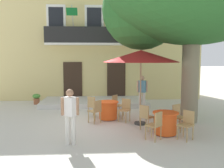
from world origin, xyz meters
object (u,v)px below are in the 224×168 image
at_px(cafe_umbrella, 141,56).
at_px(pedestrian_near_entrance, 70,114).
at_px(cafe_table_near_tree, 165,123).
at_px(cafe_chair_near_tree_2, 187,123).
at_px(cafe_chair_near_tree_3, 179,115).
at_px(cafe_chair_middle_1, 93,105).
at_px(ground_planter_left, 36,98).
at_px(cafe_chair_middle_0, 117,104).
at_px(pedestrian_mid_plaza, 142,91).
at_px(cafe_chair_middle_2, 96,110).
at_px(cafe_chair_middle_3, 125,108).
at_px(cafe_table_middle, 108,110).
at_px(cafe_chair_near_tree_0, 146,116).
at_px(cafe_chair_near_tree_1, 156,124).

relative_size(cafe_umbrella, pedestrian_near_entrance, 1.75).
bearing_deg(pedestrian_near_entrance, cafe_table_near_tree, 14.42).
bearing_deg(cafe_chair_near_tree_2, cafe_table_near_tree, 134.26).
xyz_separation_m(cafe_chair_near_tree_2, cafe_chair_near_tree_3, (0.07, 1.00, 0.00)).
bearing_deg(cafe_chair_middle_1, ground_planter_left, 134.69).
bearing_deg(cafe_chair_near_tree_3, cafe_chair_middle_0, 131.23).
bearing_deg(pedestrian_mid_plaza, cafe_umbrella, -102.00).
bearing_deg(cafe_table_near_tree, pedestrian_mid_plaza, 91.98).
bearing_deg(cafe_chair_middle_2, cafe_chair_middle_3, 9.54).
relative_size(cafe_table_near_tree, cafe_table_middle, 1.00).
xyz_separation_m(cafe_table_middle, pedestrian_near_entrance, (-1.25, -2.92, 0.55)).
xyz_separation_m(cafe_chair_middle_0, cafe_chair_middle_3, (0.26, -0.99, 0.00)).
xyz_separation_m(ground_planter_left, pedestrian_mid_plaza, (5.49, -2.06, 0.64)).
bearing_deg(cafe_chair_near_tree_3, cafe_umbrella, 145.74).
height_order(cafe_table_near_tree, cafe_chair_middle_1, cafe_chair_middle_1).
xyz_separation_m(cafe_chair_near_tree_2, ground_planter_left, (-6.15, 6.25, -0.20)).
xyz_separation_m(cafe_chair_near_tree_3, pedestrian_near_entrance, (-3.67, -1.25, 0.41)).
relative_size(cafe_chair_near_tree_0, cafe_chair_near_tree_3, 1.00).
distance_m(cafe_chair_near_tree_2, cafe_chair_near_tree_3, 1.00).
relative_size(cafe_chair_near_tree_0, cafe_chair_middle_0, 1.00).
bearing_deg(cafe_umbrella, cafe_chair_middle_0, 118.34).
bearing_deg(cafe_chair_near_tree_0, cafe_chair_middle_3, 115.37).
height_order(cafe_chair_middle_1, cafe_umbrella, cafe_umbrella).
bearing_deg(cafe_chair_near_tree_2, cafe_chair_near_tree_1, -177.45).
height_order(cafe_umbrella, pedestrian_near_entrance, cafe_umbrella).
relative_size(pedestrian_near_entrance, pedestrian_mid_plaza, 0.97).
relative_size(cafe_chair_near_tree_2, cafe_chair_middle_1, 1.00).
bearing_deg(cafe_table_middle, cafe_chair_near_tree_1, -63.53).
bearing_deg(cafe_table_middle, pedestrian_mid_plaza, 41.93).
height_order(cafe_umbrella, pedestrian_mid_plaza, cafe_umbrella).
bearing_deg(cafe_chair_near_tree_0, cafe_chair_middle_1, 133.33).
xyz_separation_m(cafe_chair_middle_2, cafe_umbrella, (1.71, -0.28, 2.08)).
bearing_deg(cafe_chair_middle_3, cafe_chair_near_tree_1, -73.73).
xyz_separation_m(cafe_chair_near_tree_0, cafe_chair_middle_2, (-1.77, 1.07, 0.00)).
distance_m(cafe_chair_near_tree_3, cafe_chair_middle_3, 2.19).
bearing_deg(pedestrian_near_entrance, cafe_chair_middle_2, 72.60).
relative_size(cafe_chair_near_tree_3, pedestrian_mid_plaza, 0.53).
bearing_deg(cafe_table_near_tree, ground_planter_left, 134.55).
relative_size(cafe_chair_middle_1, pedestrian_near_entrance, 0.55).
xyz_separation_m(cafe_chair_near_tree_3, cafe_chair_middle_2, (-2.93, 1.11, 0.00)).
distance_m(cafe_chair_middle_1, cafe_umbrella, 3.04).
distance_m(cafe_chair_near_tree_2, cafe_table_middle, 3.56).
bearing_deg(cafe_umbrella, cafe_table_middle, 145.25).
height_order(cafe_chair_middle_1, cafe_chair_middle_2, same).
bearing_deg(ground_planter_left, cafe_chair_near_tree_2, -45.47).
bearing_deg(cafe_umbrella, pedestrian_near_entrance, -139.57).
bearing_deg(cafe_chair_near_tree_0, pedestrian_mid_plaza, 82.12).
bearing_deg(pedestrian_near_entrance, cafe_chair_near_tree_0, 27.23).
bearing_deg(cafe_umbrella, cafe_chair_middle_1, 146.30).
height_order(cafe_table_middle, cafe_chair_middle_3, cafe_chair_middle_3).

